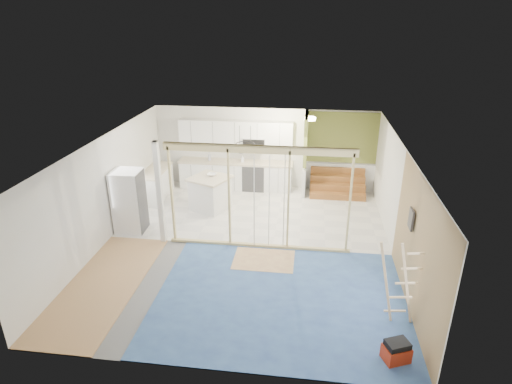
# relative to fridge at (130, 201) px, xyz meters

# --- Properties ---
(room) EXTENTS (7.01, 8.01, 2.61)m
(room) POSITION_rel_fridge_xyz_m (3.10, -0.45, 0.47)
(room) COLOR slate
(room) RESTS_ON ground
(floor_overlays) EXTENTS (7.00, 8.00, 0.03)m
(floor_overlays) POSITION_rel_fridge_xyz_m (3.17, -0.39, -0.82)
(floor_overlays) COLOR beige
(floor_overlays) RESTS_ON room
(stud_frame) EXTENTS (4.66, 0.14, 2.60)m
(stud_frame) POSITION_rel_fridge_xyz_m (2.83, -0.45, 0.77)
(stud_frame) COLOR tan
(stud_frame) RESTS_ON room
(base_cabinets) EXTENTS (4.45, 2.24, 0.93)m
(base_cabinets) POSITION_rel_fridge_xyz_m (1.49, 2.91, -0.37)
(base_cabinets) COLOR white
(base_cabinets) RESTS_ON room
(upper_cabinets) EXTENTS (3.60, 0.41, 0.85)m
(upper_cabinets) POSITION_rel_fridge_xyz_m (2.26, 3.37, 0.99)
(upper_cabinets) COLOR white
(upper_cabinets) RESTS_ON room
(green_partition) EXTENTS (2.25, 1.51, 2.60)m
(green_partition) POSITION_rel_fridge_xyz_m (5.15, 3.21, 0.11)
(green_partition) COLOR olive
(green_partition) RESTS_ON room
(pot_rack) EXTENTS (0.52, 0.52, 0.72)m
(pot_rack) POSITION_rel_fridge_xyz_m (2.79, 1.44, 1.16)
(pot_rack) COLOR black
(pot_rack) RESTS_ON room
(sheathing_panel) EXTENTS (0.02, 4.00, 2.60)m
(sheathing_panel) POSITION_rel_fridge_xyz_m (6.58, -2.45, 0.47)
(sheathing_panel) COLOR #A28358
(sheathing_panel) RESTS_ON room
(electrical_panel) EXTENTS (0.04, 0.30, 0.40)m
(electrical_panel) POSITION_rel_fridge_xyz_m (6.53, -1.85, 0.82)
(electrical_panel) COLOR #3D3D43
(electrical_panel) RESTS_ON room
(ceiling_light) EXTENTS (0.32, 0.32, 0.08)m
(ceiling_light) POSITION_rel_fridge_xyz_m (4.50, 2.55, 1.71)
(ceiling_light) COLOR #FFEABF
(ceiling_light) RESTS_ON room
(fridge) EXTENTS (0.75, 0.72, 1.67)m
(fridge) POSITION_rel_fridge_xyz_m (0.00, 0.00, 0.00)
(fridge) COLOR white
(fridge) RESTS_ON room
(island) EXTENTS (1.34, 1.34, 0.99)m
(island) POSITION_rel_fridge_xyz_m (1.75, 1.57, -0.34)
(island) COLOR white
(island) RESTS_ON room
(bowl) EXTENTS (0.30, 0.30, 0.06)m
(bowl) POSITION_rel_fridge_xyz_m (1.78, 1.71, 0.19)
(bowl) COLOR white
(bowl) RESTS_ON island
(soap_bottle_a) EXTENTS (0.11, 0.11, 0.27)m
(soap_bottle_a) POSITION_rel_fridge_xyz_m (1.36, 3.24, 0.23)
(soap_bottle_a) COLOR #9FA2B1
(soap_bottle_a) RESTS_ON base_cabinets
(soap_bottle_b) EXTENTS (0.10, 0.10, 0.20)m
(soap_bottle_b) POSITION_rel_fridge_xyz_m (2.43, 3.22, 0.20)
(soap_bottle_b) COLOR white
(soap_bottle_b) RESTS_ON base_cabinets
(toolbox) EXTENTS (0.50, 0.44, 0.39)m
(toolbox) POSITION_rel_fridge_xyz_m (6.10, -3.85, -0.65)
(toolbox) COLOR #A4270F
(toolbox) RESTS_ON room
(ladder) EXTENTS (0.87, 0.09, 1.62)m
(ladder) POSITION_rel_fridge_xyz_m (6.24, -2.83, -0.00)
(ladder) COLOR beige
(ladder) RESTS_ON room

